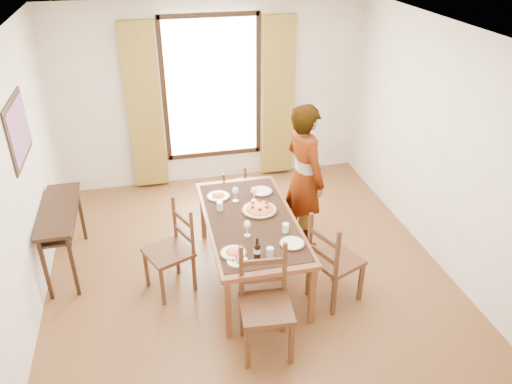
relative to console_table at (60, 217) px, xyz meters
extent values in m
plane|color=#58341B|center=(2.03, -0.60, -0.68)|extent=(5.00, 5.00, 0.00)
cube|color=white|center=(2.03, 1.90, 0.67)|extent=(4.50, 0.10, 2.70)
cube|color=white|center=(2.03, -3.10, 0.67)|extent=(4.50, 0.10, 2.70)
cube|color=white|center=(-0.22, -0.60, 0.67)|extent=(0.10, 5.00, 2.70)
cube|color=white|center=(4.28, -0.60, 0.67)|extent=(0.10, 5.00, 2.70)
cube|color=white|center=(2.03, -0.60, 2.04)|extent=(4.50, 5.00, 0.04)
cube|color=white|center=(2.03, 1.87, 0.77)|extent=(1.30, 0.04, 2.00)
cube|color=olive|center=(1.05, 1.81, 0.57)|extent=(0.48, 0.10, 2.40)
cube|color=olive|center=(3.01, 1.81, 0.57)|extent=(0.48, 0.10, 2.40)
cube|color=black|center=(-0.21, 0.00, 1.07)|extent=(0.02, 0.86, 0.66)
cube|color=red|center=(-0.20, 0.00, 1.07)|extent=(0.01, 0.76, 0.56)
cube|color=black|center=(0.00, 0.00, 0.10)|extent=(0.38, 1.20, 0.04)
cube|color=black|center=(0.00, 0.00, -0.02)|extent=(0.34, 1.10, 0.03)
cube|color=black|center=(-0.14, -0.55, -0.30)|extent=(0.04, 0.04, 0.76)
cube|color=black|center=(-0.14, 0.55, -0.30)|extent=(0.04, 0.04, 0.76)
cube|color=black|center=(0.14, -0.55, -0.30)|extent=(0.04, 0.04, 0.76)
cube|color=black|center=(0.14, 0.55, -0.30)|extent=(0.04, 0.04, 0.76)
cube|color=brown|center=(2.05, -0.63, 0.04)|extent=(0.97, 1.92, 0.05)
cube|color=black|center=(2.05, -0.63, 0.07)|extent=(0.89, 1.77, 0.01)
cube|color=brown|center=(1.63, -1.53, -0.33)|extent=(0.06, 0.06, 0.70)
cube|color=brown|center=(1.63, 0.27, -0.33)|extent=(0.06, 0.06, 0.70)
cube|color=brown|center=(2.48, -1.53, -0.33)|extent=(0.06, 0.06, 0.70)
cube|color=brown|center=(2.48, 0.27, -0.33)|extent=(0.06, 0.06, 0.70)
cube|color=#552D1C|center=(1.14, -0.66, -0.20)|extent=(0.59, 0.59, 0.04)
cube|color=#552D1C|center=(0.89, -0.56, -0.44)|extent=(0.04, 0.04, 0.48)
cube|color=#552D1C|center=(1.24, -0.41, -0.44)|extent=(0.04, 0.04, 0.48)
cube|color=#552D1C|center=(1.04, -0.91, -0.44)|extent=(0.04, 0.04, 0.48)
cube|color=#552D1C|center=(1.39, -0.76, -0.44)|extent=(0.04, 0.04, 0.48)
cube|color=#552D1C|center=(1.25, -0.40, 0.06)|extent=(0.04, 0.04, 0.53)
cube|color=#552D1C|center=(1.40, -0.75, 0.06)|extent=(0.04, 0.04, 0.53)
cube|color=#552D1C|center=(1.32, -0.58, -0.04)|extent=(0.18, 0.36, 0.05)
cube|color=#552D1C|center=(1.32, -0.58, 0.15)|extent=(0.18, 0.36, 0.05)
cube|color=#552D1C|center=(2.01, 0.56, -0.29)|extent=(0.48, 0.48, 0.04)
cube|color=#552D1C|center=(2.10, 0.76, -0.49)|extent=(0.04, 0.04, 0.40)
cube|color=#552D1C|center=(2.22, 0.47, -0.49)|extent=(0.04, 0.04, 0.40)
cube|color=#552D1C|center=(1.81, 0.65, -0.49)|extent=(0.04, 0.04, 0.40)
cube|color=#552D1C|center=(1.92, 0.35, -0.49)|extent=(0.04, 0.04, 0.40)
cube|color=#552D1C|center=(2.22, 0.46, -0.07)|extent=(0.03, 0.03, 0.44)
cube|color=#552D1C|center=(1.92, 0.34, -0.07)|extent=(0.03, 0.03, 0.44)
cube|color=#552D1C|center=(2.07, 0.40, -0.15)|extent=(0.30, 0.14, 0.04)
cube|color=#552D1C|center=(2.07, 0.40, 0.00)|extent=(0.30, 0.14, 0.04)
cube|color=#552D1C|center=(1.95, -1.76, -0.18)|extent=(0.51, 0.51, 0.04)
cube|color=#552D1C|center=(1.73, -1.95, -0.43)|extent=(0.04, 0.04, 0.50)
cube|color=#552D1C|center=(1.77, -1.54, -0.43)|extent=(0.04, 0.04, 0.50)
cube|color=#552D1C|center=(2.13, -1.98, -0.43)|extent=(0.04, 0.04, 0.50)
cube|color=#552D1C|center=(2.17, -1.58, -0.43)|extent=(0.04, 0.04, 0.50)
cube|color=#552D1C|center=(1.77, -1.53, 0.10)|extent=(0.04, 0.04, 0.56)
cube|color=#552D1C|center=(2.17, -1.57, 0.10)|extent=(0.04, 0.04, 0.56)
cube|color=#552D1C|center=(1.97, -1.55, -0.01)|extent=(0.40, 0.06, 0.06)
cube|color=#552D1C|center=(1.97, -1.55, 0.19)|extent=(0.40, 0.06, 0.06)
cube|color=#552D1C|center=(2.84, -1.21, -0.19)|extent=(0.60, 0.60, 0.04)
cube|color=#552D1C|center=(3.10, -1.31, -0.44)|extent=(0.04, 0.04, 0.49)
cube|color=#552D1C|center=(2.74, -1.46, -0.44)|extent=(0.04, 0.04, 0.49)
cube|color=#552D1C|center=(2.95, -0.95, -0.44)|extent=(0.04, 0.04, 0.49)
cube|color=#552D1C|center=(2.58, -1.10, -0.44)|extent=(0.04, 0.04, 0.49)
cube|color=#552D1C|center=(2.73, -1.47, 0.08)|extent=(0.04, 0.04, 0.55)
cube|color=#552D1C|center=(2.57, -1.11, 0.08)|extent=(0.04, 0.04, 0.55)
cube|color=#552D1C|center=(2.65, -1.29, -0.03)|extent=(0.18, 0.37, 0.05)
cube|color=#552D1C|center=(2.65, -1.29, 0.17)|extent=(0.18, 0.37, 0.05)
imported|color=#979A9F|center=(2.82, -0.12, 0.23)|extent=(0.90, 0.79, 1.83)
cylinder|color=silver|center=(2.35, -0.96, 0.12)|extent=(0.07, 0.07, 0.10)
cylinder|color=silver|center=(1.76, -0.36, 0.12)|extent=(0.07, 0.07, 0.10)
cylinder|color=silver|center=(2.09, -1.33, 0.12)|extent=(0.07, 0.07, 0.10)
camera|label=1|loc=(1.08, -5.11, 2.97)|focal=35.00mm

